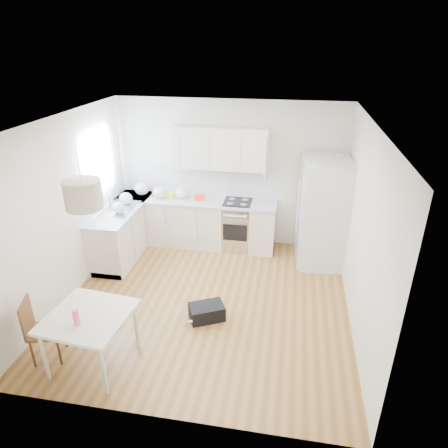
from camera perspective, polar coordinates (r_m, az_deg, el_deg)
name	(u,v)px	position (r m, az deg, el deg)	size (l,w,h in m)	color
floor	(207,301)	(6.21, -2.44, -10.91)	(4.20, 4.20, 0.00)	brown
ceiling	(203,122)	(5.11, -3.00, 14.33)	(4.20, 4.20, 0.00)	white
wall_back	(230,174)	(7.45, 0.81, 7.14)	(4.20, 4.20, 0.00)	beige
wall_left	(66,210)	(6.30, -21.70, 1.82)	(4.20, 4.20, 0.00)	beige
wall_right	(363,232)	(5.50, 19.21, -1.15)	(4.20, 4.20, 0.00)	beige
window_glassblock	(98,162)	(7.11, -17.53, 8.45)	(0.02, 1.00, 1.00)	#BFE0F9
cabinets_back	(196,223)	(7.63, -4.05, 0.16)	(3.00, 0.60, 0.88)	beige
cabinets_left	(124,232)	(7.49, -14.11, -1.08)	(0.60, 1.80, 0.88)	beige
counter_back	(195,200)	(7.44, -4.16, 3.37)	(3.02, 0.64, 0.04)	#B4B7B9
counter_left	(121,209)	(7.30, -14.48, 2.15)	(0.64, 1.82, 0.04)	#B4B7B9
backsplash_back	(198,180)	(7.60, -3.70, 6.36)	(3.00, 0.01, 0.58)	white
backsplash_left	(103,191)	(7.31, -16.86, 4.52)	(0.01, 1.80, 0.58)	white
upper_cabinets	(220,148)	(7.18, -0.58, 10.81)	(1.70, 0.32, 0.75)	beige
range_oven	(237,226)	(7.49, 1.91, -0.28)	(0.50, 0.61, 0.88)	silver
sink	(120,209)	(7.25, -14.65, 2.11)	(0.50, 0.80, 0.16)	silver
refrigerator	(323,213)	(7.02, 14.02, 1.56)	(0.89, 0.93, 1.86)	silver
dining_table	(89,320)	(5.07, -18.74, -12.91)	(1.01, 1.01, 0.72)	beige
dining_chair	(46,329)	(5.48, -24.14, -13.58)	(0.36, 0.36, 0.86)	#472415
drink_bottle	(76,316)	(4.85, -20.42, -12.25)	(0.07, 0.07, 0.23)	#F34370
gym_bag	(207,312)	(5.82, -2.48, -12.43)	(0.48, 0.31, 0.22)	black
pendant_lamp	(83,194)	(4.39, -19.48, 4.01)	(0.39, 0.39, 0.30)	beige
grocery_bag_a	(142,189)	(7.76, -11.69, 4.94)	(0.27, 0.23, 0.24)	silver
grocery_bag_b	(160,192)	(7.52, -9.13, 4.47)	(0.26, 0.22, 0.23)	silver
grocery_bag_c	(182,193)	(7.46, -5.98, 4.46)	(0.25, 0.22, 0.23)	silver
grocery_bag_d	(126,198)	(7.39, -13.84, 3.58)	(0.24, 0.20, 0.21)	silver
grocery_bag_e	(119,208)	(7.02, -14.83, 2.26)	(0.23, 0.19, 0.20)	silver
snack_orange	(200,197)	(7.38, -3.48, 3.83)	(0.16, 0.10, 0.11)	red
snack_yellow	(170,196)	(7.52, -7.76, 4.04)	(0.15, 0.10, 0.10)	#F3F626
snack_red	(156,193)	(7.67, -9.63, 4.33)	(0.15, 0.09, 0.10)	#D6441A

